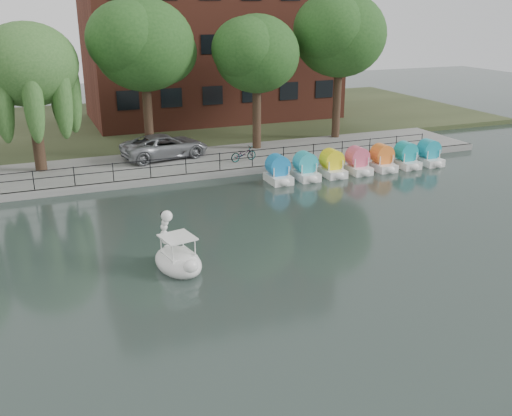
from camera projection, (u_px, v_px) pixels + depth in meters
ground_plane at (285, 278)px, 20.53m from camera, size 120.00×120.00×0.00m
promenade at (174, 165)px, 34.45m from camera, size 40.00×6.00×0.40m
kerb at (187, 178)px, 31.87m from camera, size 40.00×0.25×0.40m
land_strip at (132, 124)px, 46.70m from camera, size 60.00×22.00×0.36m
railing at (186, 160)px, 31.73m from camera, size 32.00×0.05×1.00m
apartment_building at (210, 5)px, 46.08m from camera, size 20.00×10.07×18.00m
willow_mid at (28, 65)px, 30.66m from camera, size 5.32×5.32×8.15m
broadleaf_center at (144, 46)px, 33.56m from camera, size 6.00×6.00×9.25m
broadleaf_right at (257, 55)px, 35.81m from camera, size 5.40×5.40×8.32m
broadleaf_far at (340, 35)px, 38.64m from camera, size 6.30×6.30×9.71m
minivan at (165, 144)px, 34.95m from camera, size 3.77×6.50×1.70m
bicycle at (243, 153)px, 34.37m from camera, size 0.91×1.80×1.00m
swan_boat at (177, 257)px, 21.14m from camera, size 1.97×2.68×2.06m
pedal_boat_row at (357, 163)px, 33.36m from camera, size 11.35×1.70×1.40m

